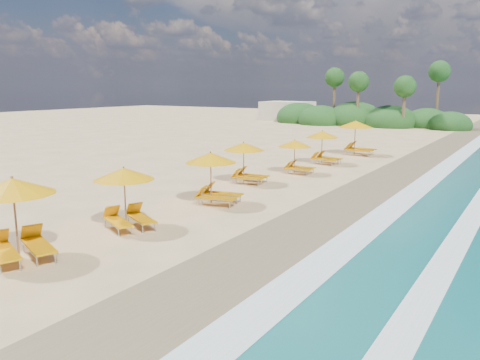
% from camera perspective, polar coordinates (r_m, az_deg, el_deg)
% --- Properties ---
extents(ground, '(160.00, 160.00, 0.00)m').
position_cam_1_polar(ground, '(20.45, 0.00, -3.30)').
color(ground, '#D8AF7E').
rests_on(ground, ground).
extents(wet_sand, '(4.00, 160.00, 0.01)m').
position_cam_1_polar(wet_sand, '(18.70, 10.47, -4.85)').
color(wet_sand, olive).
rests_on(wet_sand, ground).
extents(surf_foam, '(4.00, 160.00, 0.01)m').
position_cam_1_polar(surf_foam, '(17.92, 18.54, -5.88)').
color(surf_foam, white).
rests_on(surf_foam, ground).
extents(station_2, '(3.21, 3.17, 2.49)m').
position_cam_1_polar(station_2, '(15.60, -24.83, -3.61)').
color(station_2, olive).
rests_on(station_2, ground).
extents(station_3, '(2.94, 2.93, 2.24)m').
position_cam_1_polar(station_3, '(17.80, -13.22, -1.61)').
color(station_3, olive).
rests_on(station_3, ground).
extents(station_4, '(2.81, 2.70, 2.30)m').
position_cam_1_polar(station_4, '(21.01, -3.01, 0.66)').
color(station_4, olive).
rests_on(station_4, ground).
extents(station_5, '(2.61, 2.48, 2.20)m').
position_cam_1_polar(station_5, '(25.50, 0.79, 2.39)').
color(station_5, olive).
rests_on(station_5, ground).
extents(station_6, '(2.25, 2.10, 2.00)m').
position_cam_1_polar(station_6, '(28.56, 6.72, 3.01)').
color(station_6, olive).
rests_on(station_6, ground).
extents(station_7, '(2.52, 2.37, 2.20)m').
position_cam_1_polar(station_7, '(32.40, 9.89, 4.08)').
color(station_7, olive).
rests_on(station_7, ground).
extents(station_8, '(2.82, 2.60, 2.60)m').
position_cam_1_polar(station_8, '(37.14, 13.69, 5.14)').
color(station_8, olive).
rests_on(station_8, ground).
extents(treeline, '(25.80, 8.80, 9.74)m').
position_cam_1_polar(treeline, '(65.69, 14.09, 7.14)').
color(treeline, '#163D14').
rests_on(treeline, ground).
extents(beach_building, '(7.00, 5.00, 2.80)m').
position_cam_1_polar(beach_building, '(72.58, 5.58, 8.08)').
color(beach_building, beige).
rests_on(beach_building, ground).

